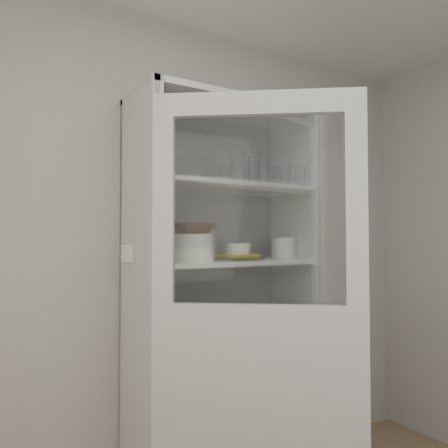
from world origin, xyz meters
TOP-DOWN VIEW (x-y plane):
  - wall_back at (0.00, 1.50)m, footprint 3.60×0.02m
  - pantry_cabinet at (0.20, 1.34)m, footprint 1.00×0.45m
  - cupboard_door at (0.06, 0.78)m, footprint 0.74×0.58m
  - tumbler_0 at (-0.21, 1.14)m, footprint 0.08×0.08m
  - tumbler_1 at (0.01, 1.13)m, footprint 0.09×0.09m
  - tumbler_2 at (0.19, 1.12)m, footprint 0.10×0.10m
  - tumbler_3 at (0.29, 1.13)m, footprint 0.08×0.08m
  - tumbler_4 at (0.34, 1.12)m, footprint 0.09×0.09m
  - tumbler_5 at (0.51, 1.13)m, footprint 0.08×0.08m
  - tumbler_6 at (0.61, 1.13)m, footprint 0.07×0.07m
  - tumbler_7 at (-0.05, 1.29)m, footprint 0.07×0.07m
  - tumbler_8 at (0.03, 1.24)m, footprint 0.07×0.07m
  - tumbler_9 at (0.22, 1.28)m, footprint 0.07×0.07m
  - tumbler_10 at (0.11, 1.25)m, footprint 0.07×0.07m
  - tumbler_11 at (0.22, 1.28)m, footprint 0.07×0.07m
  - goblet_0 at (-0.20, 1.38)m, footprint 0.08×0.08m
  - goblet_1 at (0.16, 1.35)m, footprint 0.07×0.07m
  - goblet_2 at (0.39, 1.35)m, footprint 0.08×0.08m
  - goblet_3 at (0.61, 1.38)m, footprint 0.08×0.08m
  - plate_stack_front at (-0.03, 1.20)m, footprint 0.22×0.22m
  - plate_stack_back at (-0.21, 1.38)m, footprint 0.23×0.23m
  - cream_bowl at (-0.03, 1.20)m, footprint 0.27×0.27m
  - terracotta_bowl at (-0.03, 1.20)m, footprint 0.25×0.25m
  - glass_platter at (0.28, 1.26)m, footprint 0.34×0.34m
  - yellow_trivet at (0.28, 1.26)m, footprint 0.21×0.21m
  - white_ramekin at (0.28, 1.26)m, footprint 0.16×0.16m
  - grey_bowl_stack at (0.60, 1.26)m, footprint 0.14×0.14m
  - mug_blue at (0.58, 1.24)m, footprint 0.16×0.16m
  - mug_teal at (0.33, 1.29)m, footprint 0.12×0.12m
  - mug_white at (0.48, 1.14)m, footprint 0.11×0.11m
  - teal_jar at (0.15, 1.31)m, footprint 0.09×0.09m
  - measuring_cups at (-0.10, 1.20)m, footprint 0.11×0.11m
  - white_canister at (-0.15, 1.32)m, footprint 0.15×0.15m
  - cream_dish at (0.02, 1.24)m, footprint 0.28×0.28m
  - tin_box at (0.46, 1.27)m, footprint 0.25×0.21m

SIDE VIEW (x-z plane):
  - tin_box at x=0.46m, z-range 0.46..0.53m
  - cream_dish at x=0.02m, z-range 0.46..0.53m
  - cupboard_door at x=0.06m, z-range -0.13..1.87m
  - measuring_cups at x=-0.10m, z-range 0.86..0.90m
  - mug_white at x=0.48m, z-range 0.86..0.94m
  - mug_blue at x=0.58m, z-range 0.86..0.96m
  - mug_teal at x=0.33m, z-range 0.86..0.96m
  - teal_jar at x=0.15m, z-range 0.86..0.97m
  - white_canister at x=-0.15m, z-range 0.86..1.00m
  - pantry_cabinet at x=0.20m, z-range -0.11..1.99m
  - glass_platter at x=0.28m, z-range 1.26..1.28m
  - yellow_trivet at x=0.28m, z-range 1.28..1.29m
  - plate_stack_front at x=-0.03m, z-range 1.26..1.33m
  - wall_back at x=0.00m, z-range 0.00..2.60m
  - plate_stack_back at x=-0.21m, z-range 1.26..1.34m
  - white_ramekin at x=0.28m, z-range 1.29..1.35m
  - grey_bowl_stack at x=0.60m, z-range 1.26..1.38m
  - cream_bowl at x=-0.03m, z-range 1.33..1.40m
  - terracotta_bowl at x=-0.03m, z-range 1.40..1.45m
  - tumbler_11 at x=0.22m, z-range 1.66..1.78m
  - tumbler_6 at x=0.61m, z-range 1.66..1.79m
  - tumbler_7 at x=-0.05m, z-range 1.66..1.79m
  - tumbler_0 at x=-0.21m, z-range 1.66..1.79m
  - tumbler_10 at x=0.11m, z-range 1.66..1.79m
  - tumbler_5 at x=0.51m, z-range 1.66..1.79m
  - tumbler_1 at x=0.01m, z-range 1.66..1.80m
  - tumbler_3 at x=0.29m, z-range 1.66..1.80m
  - tumbler_8 at x=0.03m, z-range 1.66..1.81m
  - tumbler_9 at x=0.22m, z-range 1.66..1.81m
  - tumbler_4 at x=0.34m, z-range 1.66..1.82m
  - tumbler_2 at x=0.19m, z-range 1.66..1.82m
  - goblet_1 at x=0.16m, z-range 1.66..1.83m
  - goblet_2 at x=0.39m, z-range 1.66..1.83m
  - goblet_3 at x=0.61m, z-range 1.66..1.83m
  - goblet_0 at x=-0.20m, z-range 1.66..1.85m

